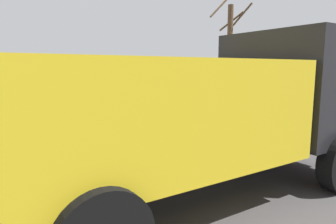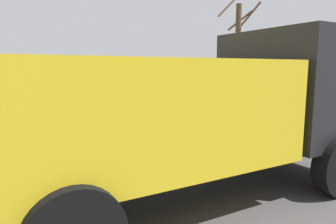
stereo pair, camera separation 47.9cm
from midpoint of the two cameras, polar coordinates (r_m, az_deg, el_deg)
The scene contains 6 objects.
ground_plane at distance 5.05m, azimuth -11.18°, elevation -18.55°, with size 80.00×80.00×0.00m, color #423F3F.
sidewalk_curb at distance 11.14m, azimuth -20.16°, elevation -3.52°, with size 36.00×5.00×0.15m, color #ADA89E.
fire_hydrant at distance 9.59m, azimuth -15.31°, elevation -2.11°, with size 0.23×0.51×0.80m.
loose_tire at distance 9.47m, azimuth -14.86°, elevation -0.78°, with size 1.31×1.31×0.27m, color black.
dump_truck_yellow at distance 5.30m, azimuth 8.91°, elevation 1.08°, with size 7.11×3.07×3.00m.
bare_tree at distance 12.76m, azimuth 14.13°, elevation 9.94°, with size 1.33×1.31×5.27m.
Camera 2 is at (-0.93, -4.48, 2.28)m, focal length 32.02 mm.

